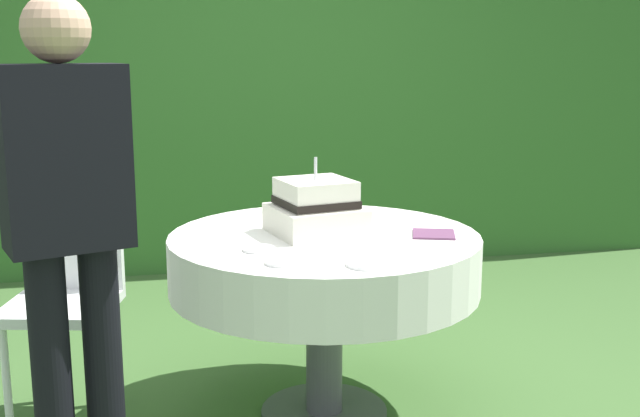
{
  "coord_description": "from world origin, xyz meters",
  "views": [
    {
      "loc": [
        -0.59,
        -2.86,
        1.44
      ],
      "look_at": [
        -0.01,
        0.01,
        0.84
      ],
      "focal_mm": 43.88,
      "sensor_mm": 36.0,
      "label": 1
    }
  ],
  "objects_px": {
    "serving_plate_near": "(259,249)",
    "garden_chair": "(66,283)",
    "napkin_stack": "(434,234)",
    "serving_plate_far": "(282,262)",
    "wedding_cake": "(316,208)",
    "standing_person": "(68,222)",
    "cake_table": "(324,264)",
    "serving_plate_left": "(368,264)"
  },
  "relations": [
    {
      "from": "serving_plate_left",
      "to": "garden_chair",
      "type": "relative_size",
      "value": 0.16
    },
    {
      "from": "wedding_cake",
      "to": "serving_plate_left",
      "type": "xyz_separation_m",
      "value": [
        0.08,
        -0.49,
        -0.09
      ]
    },
    {
      "from": "wedding_cake",
      "to": "standing_person",
      "type": "distance_m",
      "value": 0.99
    },
    {
      "from": "cake_table",
      "to": "standing_person",
      "type": "relative_size",
      "value": 0.75
    },
    {
      "from": "wedding_cake",
      "to": "napkin_stack",
      "type": "height_order",
      "value": "wedding_cake"
    },
    {
      "from": "serving_plate_near",
      "to": "cake_table",
      "type": "bearing_deg",
      "value": 35.18
    },
    {
      "from": "serving_plate_near",
      "to": "napkin_stack",
      "type": "bearing_deg",
      "value": 8.5
    },
    {
      "from": "wedding_cake",
      "to": "serving_plate_near",
      "type": "height_order",
      "value": "wedding_cake"
    },
    {
      "from": "cake_table",
      "to": "napkin_stack",
      "type": "relative_size",
      "value": 7.53
    },
    {
      "from": "cake_table",
      "to": "napkin_stack",
      "type": "xyz_separation_m",
      "value": [
        0.41,
        -0.09,
        0.12
      ]
    },
    {
      "from": "serving_plate_near",
      "to": "standing_person",
      "type": "xyz_separation_m",
      "value": [
        -0.61,
        -0.26,
        0.18
      ]
    },
    {
      "from": "napkin_stack",
      "to": "cake_table",
      "type": "bearing_deg",
      "value": 167.19
    },
    {
      "from": "serving_plate_far",
      "to": "cake_table",
      "type": "bearing_deg",
      "value": 59.99
    },
    {
      "from": "serving_plate_far",
      "to": "serving_plate_left",
      "type": "distance_m",
      "value": 0.28
    },
    {
      "from": "serving_plate_far",
      "to": "standing_person",
      "type": "relative_size",
      "value": 0.07
    },
    {
      "from": "serving_plate_left",
      "to": "garden_chair",
      "type": "height_order",
      "value": "garden_chair"
    },
    {
      "from": "cake_table",
      "to": "standing_person",
      "type": "xyz_separation_m",
      "value": [
        -0.88,
        -0.46,
        0.3
      ]
    },
    {
      "from": "cake_table",
      "to": "garden_chair",
      "type": "distance_m",
      "value": 1.02
    },
    {
      "from": "cake_table",
      "to": "wedding_cake",
      "type": "bearing_deg",
      "value": 133.11
    },
    {
      "from": "cake_table",
      "to": "wedding_cake",
      "type": "xyz_separation_m",
      "value": [
        -0.03,
        0.03,
        0.22
      ]
    },
    {
      "from": "serving_plate_near",
      "to": "napkin_stack",
      "type": "relative_size",
      "value": 0.71
    },
    {
      "from": "standing_person",
      "to": "garden_chair",
      "type": "bearing_deg",
      "value": 98.88
    },
    {
      "from": "garden_chair",
      "to": "standing_person",
      "type": "distance_m",
      "value": 0.79
    },
    {
      "from": "serving_plate_near",
      "to": "garden_chair",
      "type": "distance_m",
      "value": 0.85
    },
    {
      "from": "standing_person",
      "to": "cake_table",
      "type": "bearing_deg",
      "value": 27.27
    },
    {
      "from": "serving_plate_far",
      "to": "napkin_stack",
      "type": "relative_size",
      "value": 0.71
    },
    {
      "from": "serving_plate_far",
      "to": "standing_person",
      "type": "distance_m",
      "value": 0.69
    },
    {
      "from": "serving_plate_left",
      "to": "standing_person",
      "type": "bearing_deg",
      "value": 179.58
    },
    {
      "from": "serving_plate_near",
      "to": "serving_plate_far",
      "type": "relative_size",
      "value": 0.99
    },
    {
      "from": "serving_plate_near",
      "to": "standing_person",
      "type": "height_order",
      "value": "standing_person"
    },
    {
      "from": "napkin_stack",
      "to": "serving_plate_left",
      "type": "bearing_deg",
      "value": -134.13
    },
    {
      "from": "wedding_cake",
      "to": "napkin_stack",
      "type": "relative_size",
      "value": 2.42
    },
    {
      "from": "cake_table",
      "to": "wedding_cake",
      "type": "distance_m",
      "value": 0.22
    },
    {
      "from": "serving_plate_far",
      "to": "napkin_stack",
      "type": "distance_m",
      "value": 0.7
    },
    {
      "from": "cake_table",
      "to": "serving_plate_left",
      "type": "distance_m",
      "value": 0.48
    },
    {
      "from": "serving_plate_near",
      "to": "napkin_stack",
      "type": "xyz_separation_m",
      "value": [
        0.69,
        0.1,
        -0.0
      ]
    },
    {
      "from": "napkin_stack",
      "to": "standing_person",
      "type": "distance_m",
      "value": 1.36
    },
    {
      "from": "cake_table",
      "to": "serving_plate_left",
      "type": "xyz_separation_m",
      "value": [
        0.05,
        -0.46,
        0.12
      ]
    },
    {
      "from": "napkin_stack",
      "to": "standing_person",
      "type": "height_order",
      "value": "standing_person"
    },
    {
      "from": "wedding_cake",
      "to": "cake_table",
      "type": "bearing_deg",
      "value": -46.89
    },
    {
      "from": "napkin_stack",
      "to": "serving_plate_far",
      "type": "bearing_deg",
      "value": -155.17
    },
    {
      "from": "cake_table",
      "to": "serving_plate_near",
      "type": "xyz_separation_m",
      "value": [
        -0.28,
        -0.2,
        0.12
      ]
    }
  ]
}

